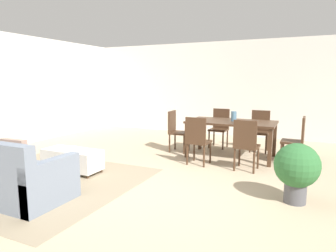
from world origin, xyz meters
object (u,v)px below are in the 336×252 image
Objects in this scene: ottoman_table at (72,159)px; dining_chair_near_right at (246,142)px; dining_chair_far_left at (220,126)px; dining_chair_head_west at (176,129)px; dining_chair_far_right at (260,128)px; potted_plant at (297,168)px; vase_centerpiece at (234,116)px; book_on_ottoman at (74,148)px; dining_chair_near_left at (197,138)px; dining_chair_head_east at (297,138)px; dining_table at (231,125)px.

dining_chair_near_right is (2.74, 1.33, 0.29)m from ottoman_table.
dining_chair_far_left is at bearing 118.70° from dining_chair_near_right.
dining_chair_far_left is (1.80, 3.04, 0.29)m from ottoman_table.
dining_chair_far_right is at bearing 26.41° from dining_chair_head_west.
dining_chair_far_right is at bearing 107.06° from potted_plant.
book_on_ottoman is (-2.31, -2.17, -0.44)m from vase_centerpiece.
book_on_ottoman is at bearing -136.73° from vase_centerpiece.
potted_plant is at bearing -57.62° from dining_chair_far_left.
dining_chair_near_left is 1.00× the size of dining_chair_head_west.
ottoman_table is at bearing -176.71° from potted_plant.
vase_centerpiece reaches higher than dining_chair_near_right.
dining_chair_near_left is at bearing -46.20° from dining_chair_head_west.
dining_chair_head_east reaches higher than potted_plant.
dining_chair_far_right and dining_chair_head_west have the same top height.
dining_chair_near_left is at bearing -153.28° from dining_chair_head_east.
dining_chair_near_right is 3.02m from book_on_ottoman.
book_on_ottoman is 3.60m from potted_plant.
dining_chair_near_left is 1.91m from dining_chair_far_right.
book_on_ottoman is (-2.73, -2.98, -0.10)m from dining_chair_far_right.
dining_chair_near_right and dining_chair_head_east have the same top height.
ottoman_table is 4.09m from dining_chair_far_right.
dining_table is 0.19m from vase_centerpiece.
dining_chair_head_west reaches higher than potted_plant.
dining_chair_near_left is 1.00× the size of dining_chair_far_right.
dining_chair_far_right is (0.90, 1.69, 0.00)m from dining_chair_near_left.
vase_centerpiece is at bearing 115.62° from dining_chair_near_right.
dining_table is 6.80× the size of book_on_ottoman.
dining_chair_near_right is 1.91m from dining_chair_head_west.
dining_chair_far_left is at bearing 122.38° from potted_plant.
dining_chair_near_left is 1.00× the size of dining_chair_far_left.
dining_chair_far_right reaches higher than dining_table.
dining_chair_far_right reaches higher than potted_plant.
dining_chair_head_west is at bearing -131.85° from dining_chair_far_left.
ottoman_table is 0.59× the size of dining_table.
vase_centerpiece is at bearing 178.94° from dining_chair_head_east.
dining_table is (2.27, 2.21, 0.44)m from ottoman_table.
dining_chair_near_right is at bearing 25.22° from book_on_ottoman.
dining_table is 0.95m from dining_chair_far_right.
dining_chair_far_right is at bearing 133.99° from dining_chair_head_east.
dining_chair_near_right is 1.42m from potted_plant.
dining_chair_head_west is 3.24m from potted_plant.
book_on_ottoman reaches higher than ottoman_table.
dining_chair_head_west is at bearing -178.80° from dining_table.
dining_chair_near_right is at bearing -62.03° from dining_table.
potted_plant is (0.86, -1.12, -0.05)m from dining_chair_near_right.
dining_chair_head_west is 2.37m from book_on_ottoman.
dining_chair_far_right is at bearing -0.93° from dining_chair_far_left.
book_on_ottoman is (-1.80, -3.00, -0.10)m from dining_chair_far_left.
book_on_ottoman is at bearing -120.91° from dining_chair_far_left.
dining_chair_head_west is at bearing 142.48° from potted_plant.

